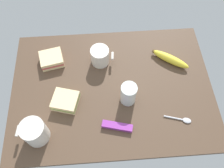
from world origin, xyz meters
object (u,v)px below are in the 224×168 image
object	(u,v)px
banana	(170,59)
spoon	(182,120)
glass_of_milk	(128,94)
snack_bar	(117,126)
coffee_mug_milky	(100,56)
sandwich_side	(52,59)
coffee_mug_black	(35,132)
sandwich_main	(66,101)

from	to	relation	value
banana	spoon	distance (cm)	29.62
glass_of_milk	spoon	world-z (taller)	glass_of_milk
banana	snack_bar	size ratio (longest dim) A/B	1.37
coffee_mug_milky	spoon	bearing A→B (deg)	135.50
sandwich_side	glass_of_milk	world-z (taller)	glass_of_milk
coffee_mug_milky	snack_bar	bearing A→B (deg)	99.19
coffee_mug_black	coffee_mug_milky	distance (cm)	43.70
glass_of_milk	snack_bar	world-z (taller)	glass_of_milk
sandwich_main	snack_bar	bearing A→B (deg)	149.76
sandwich_main	banana	xyz separation A→B (cm)	(-48.85, -18.41, -0.28)
banana	snack_bar	world-z (taller)	banana
coffee_mug_black	banana	world-z (taller)	coffee_mug_black
banana	sandwich_main	bearing A→B (deg)	20.66
sandwich_main	glass_of_milk	distance (cm)	26.88
snack_bar	spoon	bearing A→B (deg)	-163.11
glass_of_milk	banana	distance (cm)	28.97
coffee_mug_black	sandwich_side	xyz separation A→B (cm)	(-3.87, -35.94, -3.19)
snack_bar	coffee_mug_milky	bearing A→B (deg)	-66.36
coffee_mug_milky	glass_of_milk	distance (cm)	23.61
coffee_mug_black	sandwich_side	bearing A→B (deg)	-96.15
coffee_mug_milky	glass_of_milk	size ratio (longest dim) A/B	1.02
coffee_mug_milky	spoon	size ratio (longest dim) A/B	0.95
coffee_mug_black	coffee_mug_milky	size ratio (longest dim) A/B	1.11
coffee_mug_black	glass_of_milk	world-z (taller)	glass_of_milk
coffee_mug_milky	snack_bar	distance (cm)	33.73
coffee_mug_black	sandwich_side	size ratio (longest dim) A/B	1.01
glass_of_milk	banana	size ratio (longest dim) A/B	0.62
coffee_mug_black	sandwich_main	xyz separation A→B (cm)	(-10.91, -13.79, -3.19)
coffee_mug_black	sandwich_side	world-z (taller)	coffee_mug_black
coffee_mug_milky	snack_bar	world-z (taller)	coffee_mug_milky
glass_of_milk	snack_bar	bearing A→B (deg)	65.33
coffee_mug_black	glass_of_milk	bearing A→B (deg)	-160.03
snack_bar	sandwich_main	bearing A→B (deg)	-15.79
coffee_mug_milky	sandwich_side	world-z (taller)	coffee_mug_milky
sandwich_side	spoon	size ratio (longest dim) A/B	1.04
spoon	snack_bar	xyz separation A→B (cm)	(27.17, 1.16, 0.62)
coffee_mug_milky	glass_of_milk	xyz separation A→B (cm)	(-10.97, 20.90, 0.42)
glass_of_milk	snack_bar	size ratio (longest dim) A/B	0.85
coffee_mug_black	spoon	bearing A→B (deg)	-177.47
sandwich_side	glass_of_milk	bearing A→B (deg)	146.63
coffee_mug_black	glass_of_milk	xyz separation A→B (cm)	(-37.66, -13.68, -0.54)
coffee_mug_milky	coffee_mug_black	bearing A→B (deg)	52.34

